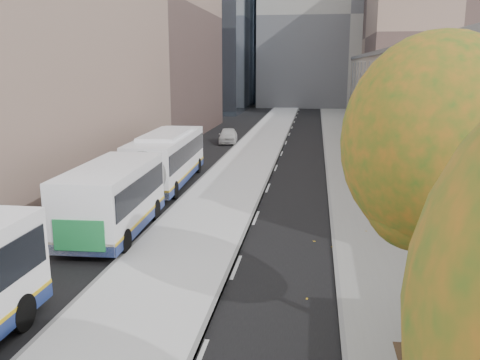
# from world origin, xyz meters

# --- Properties ---
(bus_platform) EXTENTS (4.25, 150.00, 0.15)m
(bus_platform) POSITION_xyz_m (-3.88, 35.00, 0.07)
(bus_platform) COLOR silver
(bus_platform) RESTS_ON ground
(sidewalk) EXTENTS (4.75, 150.00, 0.08)m
(sidewalk) POSITION_xyz_m (4.12, 35.00, 0.04)
(sidewalk) COLOR gray
(sidewalk) RESTS_ON ground
(building_tan) EXTENTS (18.00, 92.00, 8.00)m
(building_tan) POSITION_xyz_m (15.50, 64.00, 4.00)
(building_tan) COLOR #A39983
(building_tan) RESTS_ON ground
(building_far_block) EXTENTS (30.00, 18.00, 30.00)m
(building_far_block) POSITION_xyz_m (6.00, 96.00, 15.00)
(building_far_block) COLOR gray
(building_far_block) RESTS_ON ground
(tree_c) EXTENTS (4.20, 4.20, 7.28)m
(tree_c) POSITION_xyz_m (3.60, 13.00, 5.25)
(tree_c) COLOR #311C16
(tree_c) RESTS_ON sidewalk
(bus_far) EXTENTS (3.34, 17.74, 2.94)m
(bus_far) POSITION_xyz_m (-7.48, 26.14, 1.61)
(bus_far) COLOR white
(bus_far) RESTS_ON ground
(distant_car) EXTENTS (2.07, 4.19, 1.37)m
(distant_car) POSITION_xyz_m (-6.92, 47.19, 0.69)
(distant_car) COLOR silver
(distant_car) RESTS_ON ground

